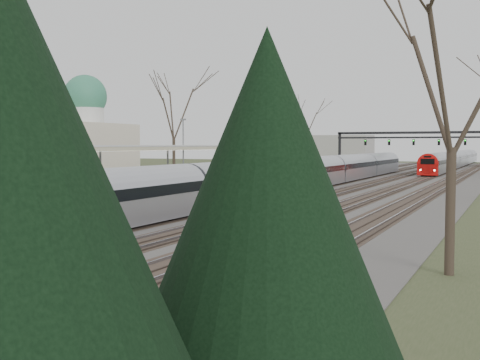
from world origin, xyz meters
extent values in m
cube|color=#474442|center=(0.00, 55.00, 0.05)|extent=(24.00, 160.00, 0.10)
cube|color=#4C3828|center=(-6.00, 55.00, 0.09)|extent=(2.60, 160.00, 0.06)
cube|color=gray|center=(-6.72, 55.00, 0.16)|extent=(0.07, 160.00, 0.12)
cube|color=gray|center=(-5.28, 55.00, 0.16)|extent=(0.07, 160.00, 0.12)
cube|color=#4C3828|center=(-2.50, 55.00, 0.09)|extent=(2.60, 160.00, 0.06)
cube|color=gray|center=(-3.22, 55.00, 0.16)|extent=(0.07, 160.00, 0.12)
cube|color=gray|center=(-1.78, 55.00, 0.16)|extent=(0.07, 160.00, 0.12)
cube|color=#4C3828|center=(1.00, 55.00, 0.09)|extent=(2.60, 160.00, 0.06)
cube|color=gray|center=(0.28, 55.00, 0.16)|extent=(0.07, 160.00, 0.12)
cube|color=gray|center=(1.72, 55.00, 0.16)|extent=(0.07, 160.00, 0.12)
cube|color=#4C3828|center=(4.50, 55.00, 0.09)|extent=(2.60, 160.00, 0.06)
cube|color=gray|center=(3.78, 55.00, 0.16)|extent=(0.07, 160.00, 0.12)
cube|color=gray|center=(5.22, 55.00, 0.16)|extent=(0.07, 160.00, 0.12)
cube|color=#4C3828|center=(8.00, 55.00, 0.09)|extent=(2.60, 160.00, 0.06)
cube|color=gray|center=(7.28, 55.00, 0.16)|extent=(0.07, 160.00, 0.12)
cube|color=gray|center=(8.72, 55.00, 0.16)|extent=(0.07, 160.00, 0.12)
cube|color=#9E9B93|center=(-9.05, 37.50, 0.50)|extent=(3.50, 69.00, 1.00)
cylinder|color=slate|center=(-9.05, 18.00, 2.50)|extent=(0.14, 0.14, 3.00)
cylinder|color=slate|center=(-9.05, 26.00, 2.50)|extent=(0.14, 0.14, 3.00)
cylinder|color=slate|center=(-9.05, 34.00, 2.50)|extent=(0.14, 0.14, 3.00)
cylinder|color=slate|center=(-9.05, 42.00, 2.50)|extent=(0.14, 0.14, 3.00)
cylinder|color=slate|center=(-9.05, 50.00, 2.50)|extent=(0.14, 0.14, 3.00)
cube|color=silver|center=(-9.05, 33.00, 4.05)|extent=(4.10, 50.00, 0.12)
cube|color=beige|center=(-9.05, 33.00, 3.88)|extent=(4.10, 50.00, 0.25)
cube|color=beige|center=(-22.00, 38.00, 3.00)|extent=(10.00, 8.00, 6.00)
cylinder|color=silver|center=(-20.00, 38.00, 7.20)|extent=(3.20, 3.20, 2.50)
sphere|color=#327E5A|center=(-20.00, 38.00, 8.40)|extent=(3.80, 3.80, 3.80)
cube|color=black|center=(-10.00, 85.00, 3.00)|extent=(0.35, 0.35, 6.00)
cube|color=black|center=(0.25, 85.00, 5.90)|extent=(21.00, 0.35, 0.35)
cube|color=black|center=(0.25, 85.00, 5.20)|extent=(21.00, 0.25, 0.25)
cube|color=black|center=(-6.00, 84.80, 4.50)|extent=(0.32, 0.22, 0.85)
sphere|color=#0CFF19|center=(-6.00, 84.66, 4.75)|extent=(0.16, 0.16, 0.16)
cube|color=black|center=(-2.50, 84.80, 4.50)|extent=(0.32, 0.22, 0.85)
sphere|color=#0CFF19|center=(-2.50, 84.66, 4.75)|extent=(0.16, 0.16, 0.16)
cube|color=black|center=(1.00, 84.80, 4.50)|extent=(0.32, 0.22, 0.85)
sphere|color=#0CFF19|center=(1.00, 84.66, 4.75)|extent=(0.16, 0.16, 0.16)
cube|color=black|center=(4.50, 84.80, 4.50)|extent=(0.32, 0.22, 0.85)
sphere|color=#0CFF19|center=(4.50, 84.66, 4.75)|extent=(0.16, 0.16, 0.16)
cube|color=black|center=(8.00, 84.80, 4.50)|extent=(0.32, 0.22, 0.85)
sphere|color=#0CFF19|center=(8.00, 84.66, 4.75)|extent=(0.16, 0.16, 0.16)
cone|color=black|center=(12.80, 0.50, 2.80)|extent=(4.00, 4.00, 4.80)
cylinder|color=#2D231C|center=(-17.00, 48.00, 2.48)|extent=(0.30, 0.30, 4.95)
cylinder|color=#2D231C|center=(13.00, 15.00, 2.02)|extent=(0.30, 0.30, 4.05)
cube|color=#B2B4BC|center=(-2.50, 48.14, 1.10)|extent=(2.55, 75.00, 1.60)
cylinder|color=#B2B4BC|center=(-2.50, 48.14, 1.75)|extent=(2.60, 74.70, 2.60)
cube|color=black|center=(-2.50, 48.14, 1.85)|extent=(2.62, 74.40, 0.55)
cube|color=black|center=(-2.50, 48.14, 0.17)|extent=(1.80, 74.00, 0.35)
cube|color=#B2B4BC|center=(4.50, 111.13, 1.10)|extent=(2.55, 75.00, 1.60)
cylinder|color=#B2B4BC|center=(4.50, 111.13, 1.75)|extent=(2.60, 74.70, 2.60)
cube|color=black|center=(4.50, 111.13, 1.85)|extent=(2.62, 74.40, 0.55)
cube|color=red|center=(4.50, 73.73, 1.05)|extent=(2.55, 0.50, 1.50)
cylinder|color=red|center=(4.50, 73.78, 1.75)|extent=(2.60, 0.60, 2.60)
cube|color=black|center=(4.50, 73.51, 2.05)|extent=(1.70, 0.12, 0.70)
sphere|color=white|center=(3.65, 73.53, 0.95)|extent=(0.22, 0.22, 0.22)
sphere|color=white|center=(5.35, 73.53, 0.95)|extent=(0.22, 0.22, 0.22)
cube|color=black|center=(4.50, 111.13, 0.17)|extent=(1.80, 74.00, 0.35)
camera|label=1|loc=(14.91, -4.61, 4.12)|focal=45.00mm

